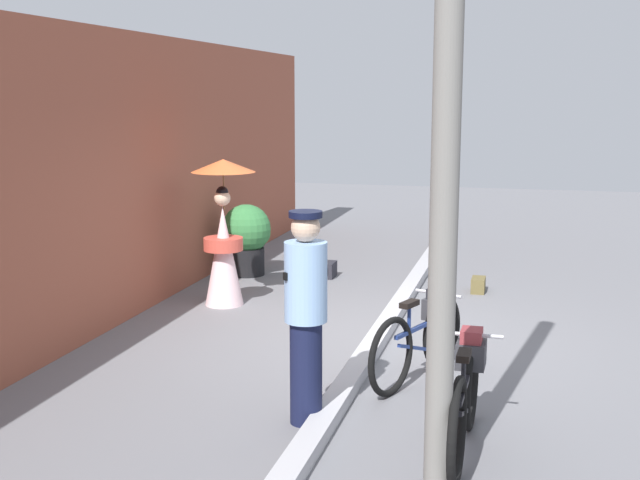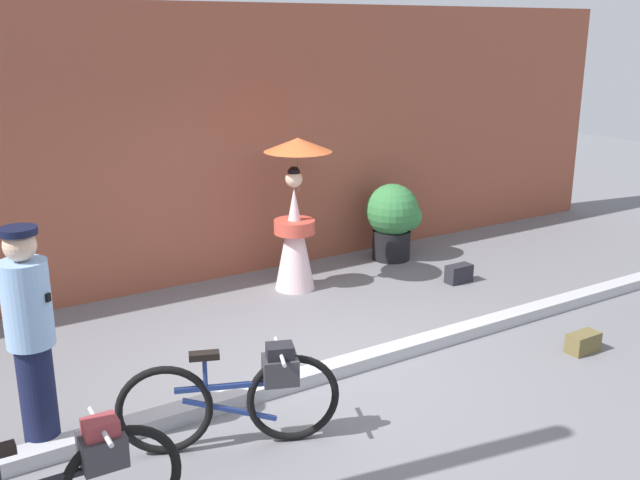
# 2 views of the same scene
# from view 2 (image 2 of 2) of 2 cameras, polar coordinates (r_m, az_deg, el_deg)

# --- Properties ---
(ground_plane) EXTENTS (30.00, 30.00, 0.00)m
(ground_plane) POSITION_cam_2_polar(r_m,az_deg,el_deg) (6.64, 0.21, -10.85)
(ground_plane) COLOR slate
(building_wall) EXTENTS (14.00, 0.40, 3.33)m
(building_wall) POSITION_cam_2_polar(r_m,az_deg,el_deg) (8.89, -10.99, 7.20)
(building_wall) COLOR brown
(building_wall) RESTS_ON ground_plane
(sidewalk_curb) EXTENTS (14.00, 0.20, 0.12)m
(sidewalk_curb) POSITION_cam_2_polar(r_m,az_deg,el_deg) (6.62, 0.21, -10.38)
(sidewalk_curb) COLOR #B2B2B7
(sidewalk_curb) RESTS_ON ground_plane
(bicycle_near_officer) EXTENTS (1.57, 0.70, 0.80)m
(bicycle_near_officer) POSITION_cam_2_polar(r_m,az_deg,el_deg) (5.51, -6.33, -12.06)
(bicycle_near_officer) COLOR black
(bicycle_near_officer) RESTS_ON ground_plane
(person_officer) EXTENTS (0.34, 0.34, 1.72)m
(person_officer) POSITION_cam_2_polar(r_m,az_deg,el_deg) (5.62, -21.87, -6.96)
(person_officer) COLOR #141938
(person_officer) RESTS_ON ground_plane
(person_with_parasol) EXTENTS (0.80, 0.80, 1.83)m
(person_with_parasol) POSITION_cam_2_polar(r_m,az_deg,el_deg) (8.54, -1.96, 2.00)
(person_with_parasol) COLOR silver
(person_with_parasol) RESTS_ON ground_plane
(potted_plant_by_door) EXTENTS (0.73, 0.71, 1.04)m
(potted_plant_by_door) POSITION_cam_2_polar(r_m,az_deg,el_deg) (9.80, 5.84, 1.74)
(potted_plant_by_door) COLOR black
(potted_plant_by_door) RESTS_ON ground_plane
(backpack_on_pavement) EXTENTS (0.33, 0.18, 0.19)m
(backpack_on_pavement) POSITION_cam_2_polar(r_m,az_deg,el_deg) (7.55, 20.09, -7.59)
(backpack_on_pavement) COLOR brown
(backpack_on_pavement) RESTS_ON ground_plane
(backpack_spare) EXTENTS (0.33, 0.17, 0.22)m
(backpack_spare) POSITION_cam_2_polar(r_m,az_deg,el_deg) (9.12, 10.93, -2.60)
(backpack_spare) COLOR #26262D
(backpack_spare) RESTS_ON ground_plane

